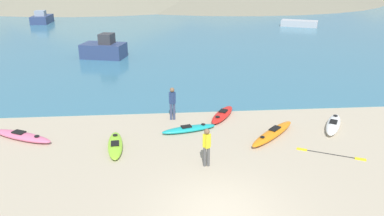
{
  "coord_description": "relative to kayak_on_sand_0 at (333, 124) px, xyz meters",
  "views": [
    {
      "loc": [
        -1.7,
        -9.88,
        7.44
      ],
      "look_at": [
        -0.2,
        8.28,
        0.5
      ],
      "focal_mm": 35.0,
      "sensor_mm": 36.0,
      "label": 1
    }
  ],
  "objects": [
    {
      "name": "loose_paddle",
      "position": [
        -1.31,
        -2.68,
        -0.17
      ],
      "size": [
        2.56,
        1.41,
        0.03
      ],
      "color": "black",
      "rests_on": "ground_plane"
    },
    {
      "name": "kayak_on_sand_2",
      "position": [
        -3.24,
        -0.74,
        -0.01
      ],
      "size": [
        2.92,
        2.98,
        0.38
      ],
      "color": "orange",
      "rests_on": "ground_plane"
    },
    {
      "name": "kayak_on_sand_5",
      "position": [
        -5.2,
        1.86,
        -0.04
      ],
      "size": [
        1.85,
        2.65,
        0.32
      ],
      "color": "red",
      "rests_on": "ground_plane"
    },
    {
      "name": "kayak_on_sand_0",
      "position": [
        0.0,
        0.0,
        0.0
      ],
      "size": [
        1.93,
        2.71,
        0.4
      ],
      "color": "white",
      "rests_on": "ground_plane"
    },
    {
      "name": "moored_boat_0",
      "position": [
        9.69,
        31.8,
        0.27
      ],
      "size": [
        4.88,
        3.55,
        0.78
      ],
      "color": "#B2B2B7",
      "rests_on": "bay_water"
    },
    {
      "name": "kayak_on_sand_3",
      "position": [
        -7.09,
        0.16,
        -0.05
      ],
      "size": [
        2.73,
        1.23,
        0.3
      ],
      "color": "teal",
      "rests_on": "ground_plane"
    },
    {
      "name": "moored_boat_2",
      "position": [
        -24.55,
        37.72,
        0.49
      ],
      "size": [
        2.16,
        4.01,
        1.73
      ],
      "color": "navy",
      "rests_on": "bay_water"
    },
    {
      "name": "moored_boat_1",
      "position": [
        -13.17,
        15.93,
        0.6
      ],
      "size": [
        3.98,
        2.95,
        2.07
      ],
      "color": "navy",
      "rests_on": "bay_water"
    },
    {
      "name": "ground_plane",
      "position": [
        -6.58,
        -6.3,
        -0.18
      ],
      "size": [
        400.0,
        400.0,
        0.0
      ],
      "primitive_type": "plane",
      "color": "tan"
    },
    {
      "name": "person_near_waterline",
      "position": [
        -7.81,
        1.72,
        0.81
      ],
      "size": [
        0.35,
        0.31,
        1.73
      ],
      "color": "#384260",
      "rests_on": "ground_plane"
    },
    {
      "name": "person_near_foreground",
      "position": [
        -6.64,
        -3.2,
        0.74
      ],
      "size": [
        0.33,
        0.28,
        1.61
      ],
      "color": "#4C4C4C",
      "rests_on": "ground_plane"
    },
    {
      "name": "kayak_on_sand_4",
      "position": [
        -10.42,
        -1.31,
        -0.05
      ],
      "size": [
        0.89,
        2.75,
        0.31
      ],
      "color": "#8CCC2D",
      "rests_on": "ground_plane"
    },
    {
      "name": "bay_water",
      "position": [
        -6.58,
        37.63,
        -0.15
      ],
      "size": [
        160.0,
        70.0,
        0.06
      ],
      "primitive_type": "cube",
      "color": "teal",
      "rests_on": "ground_plane"
    },
    {
      "name": "kayak_on_sand_1",
      "position": [
        -14.77,
        -0.06,
        -0.03
      ],
      "size": [
        3.21,
        2.07,
        0.35
      ],
      "color": "#E5668C",
      "rests_on": "ground_plane"
    }
  ]
}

